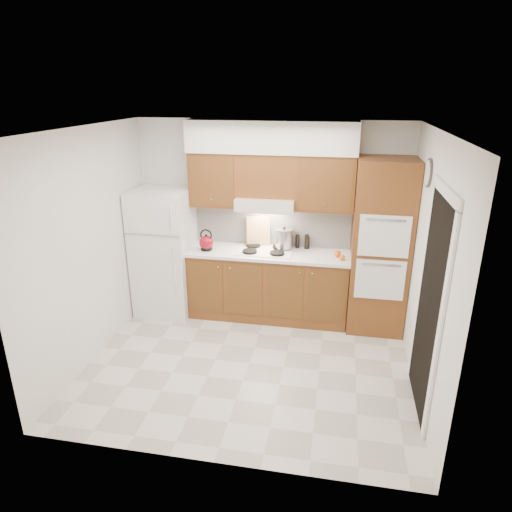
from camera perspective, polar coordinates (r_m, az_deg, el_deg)
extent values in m
plane|color=beige|center=(5.38, -0.87, -13.24)|extent=(3.60, 3.60, 0.00)
plane|color=white|center=(4.49, -1.05, 15.54)|extent=(3.60, 3.60, 0.00)
cube|color=white|center=(6.19, 1.82, 4.65)|extent=(3.60, 0.02, 2.60)
cube|color=white|center=(5.42, -19.96, 1.07)|extent=(0.02, 3.00, 2.60)
cube|color=white|center=(4.78, 20.71, -1.55)|extent=(0.02, 3.00, 2.60)
cube|color=white|center=(6.35, -11.37, 0.50)|extent=(0.75, 0.72, 1.72)
cube|color=brown|center=(6.19, 1.53, -3.70)|extent=(2.11, 0.60, 0.90)
cube|color=white|center=(6.01, 1.56, 0.35)|extent=(2.13, 0.62, 0.04)
cube|color=white|center=(6.19, 2.02, 3.89)|extent=(2.11, 0.03, 0.56)
cube|color=brown|center=(5.89, 15.27, 1.07)|extent=(0.70, 0.65, 2.20)
cube|color=brown|center=(6.05, -5.17, 9.57)|extent=(0.63, 0.33, 0.70)
cube|color=brown|center=(5.83, 8.67, 9.01)|extent=(0.73, 0.33, 0.70)
cube|color=silver|center=(5.90, 1.27, 6.64)|extent=(0.75, 0.45, 0.15)
cube|color=brown|center=(5.89, 1.39, 10.09)|extent=(0.75, 0.33, 0.55)
cube|color=silver|center=(5.80, 1.91, 14.66)|extent=(2.13, 0.36, 0.40)
cube|color=white|center=(6.02, 1.12, 0.68)|extent=(0.74, 0.50, 0.01)
cube|color=black|center=(4.56, 20.85, -6.08)|extent=(0.02, 0.90, 2.10)
cylinder|color=#3F3833|center=(5.08, 20.77, 9.70)|extent=(0.02, 0.30, 0.30)
sphere|color=maroon|center=(6.06, -6.23, 1.67)|extent=(0.24, 0.24, 0.19)
cube|color=tan|center=(6.17, 0.30, 3.05)|extent=(0.33, 0.18, 0.42)
cylinder|color=#A9A9AD|center=(6.06, 3.52, 2.22)|extent=(0.26, 0.26, 0.25)
cylinder|color=black|center=(6.12, 6.34, 1.80)|extent=(0.06, 0.06, 0.20)
cylinder|color=black|center=(6.15, 5.20, 1.84)|extent=(0.07, 0.07, 0.18)
cylinder|color=black|center=(6.13, 6.45, 1.65)|extent=(0.06, 0.06, 0.16)
sphere|color=#DA450B|center=(5.79, 10.71, -0.20)|extent=(0.07, 0.07, 0.07)
sphere|color=#FF510D|center=(5.90, 10.15, 0.28)|extent=(0.10, 0.10, 0.08)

